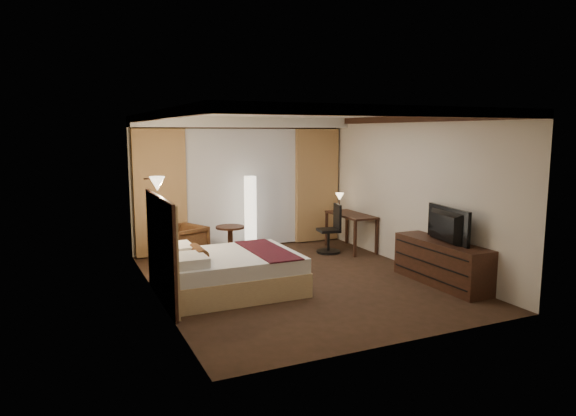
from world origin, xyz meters
name	(u,v)px	position (x,y,z in m)	size (l,w,h in m)	color
floor	(298,281)	(0.00, 0.00, 0.00)	(4.50, 5.50, 0.01)	#2F2012
ceiling	(299,113)	(0.00, 0.00, 2.70)	(4.50, 5.50, 0.01)	white
back_wall	(241,183)	(0.00, 2.75, 1.35)	(4.50, 0.02, 2.70)	beige
left_wall	(156,208)	(-2.25, 0.00, 1.35)	(0.02, 5.50, 2.70)	beige
right_wall	(412,192)	(2.25, 0.00, 1.35)	(0.02, 5.50, 2.70)	beige
crown_molding	(299,117)	(0.00, 0.00, 2.64)	(4.50, 5.50, 0.12)	black
soffit	(245,122)	(0.00, 2.50, 2.60)	(4.50, 0.50, 0.20)	white
curtain_sheer	(243,189)	(0.00, 2.67, 1.25)	(2.48, 0.04, 2.45)	silver
curtain_left_drape	(160,193)	(-1.70, 2.61, 1.25)	(1.00, 0.14, 2.45)	tan
curtain_right_drape	(317,185)	(1.70, 2.61, 1.25)	(1.00, 0.14, 2.45)	tan
wall_sconce	(157,184)	(-2.09, 0.71, 1.62)	(0.24, 0.24, 0.24)	white
bed	(230,272)	(-1.18, -0.08, 0.29)	(2.01, 1.57, 0.59)	white
headboard	(162,250)	(-2.20, -0.08, 0.75)	(0.12, 1.87, 1.50)	tan
armchair	(181,243)	(-1.48, 1.93, 0.39)	(0.75, 0.71, 0.78)	#462115
side_table	(230,242)	(-0.51, 1.98, 0.31)	(0.56, 0.56, 0.61)	black
floor_lamp	(251,214)	(0.01, 2.24, 0.78)	(0.33, 0.33, 1.55)	white
desk	(351,232)	(1.95, 1.56, 0.38)	(0.55, 1.24, 0.75)	black
desk_lamp	(340,203)	(1.95, 2.03, 0.92)	(0.18, 0.18, 0.34)	#FFD899
office_chair	(329,229)	(1.40, 1.51, 0.50)	(0.48, 0.48, 0.99)	black
dresser	(441,263)	(2.00, -1.12, 0.35)	(0.50, 1.80, 0.70)	black
television	(442,221)	(1.97, -1.12, 1.02)	(1.12, 0.64, 0.15)	black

